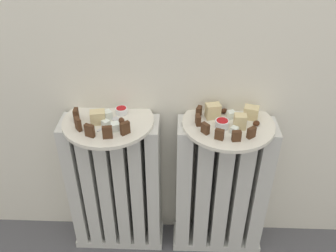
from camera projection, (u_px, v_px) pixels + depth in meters
name	position (u px, v px, depth m)	size (l,w,h in m)	color
radiator_left	(116.00, 187.00, 1.37)	(0.34, 0.12, 0.57)	silver
radiator_right	(221.00, 190.00, 1.35)	(0.34, 0.12, 0.57)	silver
plate_left	(108.00, 121.00, 1.20)	(0.30, 0.30, 0.01)	silver
plate_right	(228.00, 124.00, 1.19)	(0.30, 0.30, 0.01)	silver
dark_cake_slice_left_0	(76.00, 115.00, 1.18)	(0.03, 0.01, 0.04)	#472B19
dark_cake_slice_left_1	(78.00, 124.00, 1.14)	(0.03, 0.01, 0.04)	#472B19
dark_cake_slice_left_2	(90.00, 131.00, 1.11)	(0.03, 0.01, 0.04)	#472B19
dark_cake_slice_left_3	(107.00, 132.00, 1.10)	(0.03, 0.01, 0.04)	#472B19
dark_cake_slice_left_4	(125.00, 128.00, 1.12)	(0.03, 0.01, 0.04)	#472B19
marble_cake_slice_left_0	(98.00, 117.00, 1.17)	(0.05, 0.03, 0.04)	beige
turkish_delight_left_0	(107.00, 115.00, 1.20)	(0.03, 0.03, 0.03)	white
turkish_delight_left_1	(115.00, 127.00, 1.14)	(0.03, 0.03, 0.03)	white
turkish_delight_left_2	(106.00, 124.00, 1.16)	(0.02, 0.02, 0.02)	white
medjool_date_left_0	(97.00, 115.00, 1.21)	(0.03, 0.02, 0.01)	#3D1E0F
medjool_date_left_1	(122.00, 121.00, 1.17)	(0.03, 0.02, 0.02)	#3D1E0F
medjool_date_left_2	(88.00, 128.00, 1.14)	(0.03, 0.02, 0.01)	#3D1E0F
jam_bowl_left	(121.00, 110.00, 1.22)	(0.04, 0.04, 0.02)	white
dark_cake_slice_right_0	(199.00, 112.00, 1.20)	(0.03, 0.01, 0.03)	#472B19
dark_cake_slice_right_1	(198.00, 120.00, 1.16)	(0.03, 0.01, 0.03)	#472B19
dark_cake_slice_right_2	(205.00, 128.00, 1.12)	(0.03, 0.01, 0.03)	#472B19
dark_cake_slice_right_3	(219.00, 134.00, 1.10)	(0.03, 0.01, 0.03)	#472B19
dark_cake_slice_right_4	(236.00, 136.00, 1.09)	(0.03, 0.01, 0.03)	#472B19
dark_cake_slice_right_5	(251.00, 133.00, 1.10)	(0.03, 0.01, 0.03)	#472B19
marble_cake_slice_right_0	(213.00, 111.00, 1.19)	(0.05, 0.03, 0.05)	beige
marble_cake_slice_right_1	(240.00, 121.00, 1.14)	(0.04, 0.03, 0.05)	beige
marble_cake_slice_right_2	(251.00, 113.00, 1.19)	(0.05, 0.03, 0.04)	beige
turkish_delight_right_0	(231.00, 115.00, 1.20)	(0.02, 0.02, 0.02)	white
turkish_delight_right_1	(234.00, 130.00, 1.13)	(0.02, 0.02, 0.02)	white
medjool_date_right_0	(224.00, 111.00, 1.22)	(0.03, 0.02, 0.02)	#3D1E0F
medjool_date_right_1	(256.00, 123.00, 1.16)	(0.02, 0.02, 0.02)	#3D1E0F
jam_bowl_right	(222.00, 123.00, 1.15)	(0.04, 0.04, 0.03)	white
fork	(110.00, 123.00, 1.18)	(0.06, 0.09, 0.00)	silver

